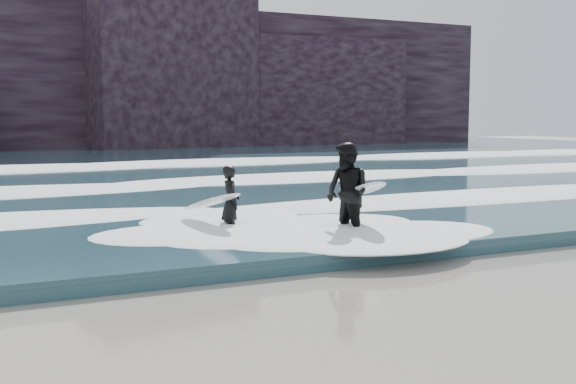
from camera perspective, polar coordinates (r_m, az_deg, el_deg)
name	(u,v)px	position (r m, az deg, el deg)	size (l,w,h in m)	color
ground	(456,318)	(9.36, 13.13, -9.71)	(120.00, 120.00, 0.00)	#74755B
sea	(69,165)	(36.49, -16.93, 2.09)	(90.00, 52.00, 0.30)	#22424F
headland	(25,79)	(53.33, -20.04, 8.37)	(70.00, 9.00, 10.00)	black
foam_near	(210,206)	(17.09, -6.22, -1.09)	(60.00, 3.20, 0.20)	white
foam_mid	(136,181)	(23.76, -11.96, 0.87)	(60.00, 4.00, 0.24)	white
foam_far	(84,163)	(32.54, -15.83, 2.19)	(60.00, 4.80, 0.30)	white
surfer_left	(225,202)	(14.66, -5.02, -0.82)	(1.06, 2.15, 1.51)	black
surfer_right	(349,193)	(14.18, 4.84, -0.09)	(1.45, 2.13, 2.00)	black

